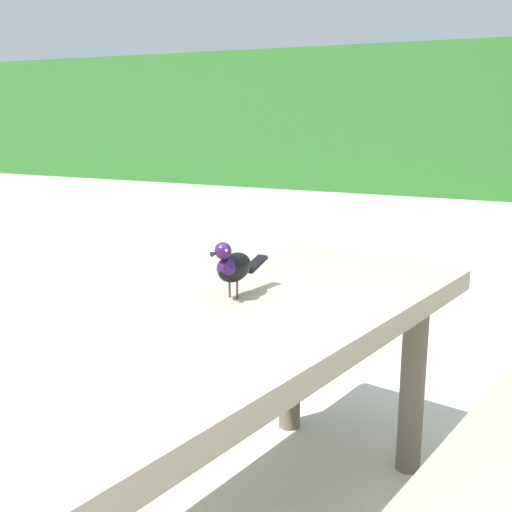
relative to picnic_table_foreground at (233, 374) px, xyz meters
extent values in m
cube|color=#2D6B28|center=(0.01, 9.11, 0.62)|extent=(28.00, 1.34, 2.36)
cube|color=gray|center=(0.00, 0.00, 0.15)|extent=(1.09, 1.91, 0.07)
cylinder|color=#635B4C|center=(-0.13, 0.74, -0.22)|extent=(0.09, 0.09, 0.67)
cylinder|color=#635B4C|center=(0.39, 0.64, -0.22)|extent=(0.09, 0.09, 0.67)
cube|color=gray|center=(-0.69, 0.13, -0.14)|extent=(0.60, 1.73, 0.05)
cylinder|color=#635B4C|center=(-0.57, 0.76, -0.36)|extent=(0.07, 0.07, 0.39)
cube|color=gray|center=(0.69, -0.13, -0.14)|extent=(0.60, 1.73, 0.05)
ellipsoid|color=black|center=(-0.07, 0.14, 0.28)|extent=(0.09, 0.16, 0.09)
ellipsoid|color=#2D144C|center=(-0.07, 0.10, 0.29)|extent=(0.07, 0.07, 0.06)
sphere|color=#2D144C|center=(-0.07, 0.08, 0.34)|extent=(0.05, 0.05, 0.05)
sphere|color=#EAE08C|center=(-0.06, 0.07, 0.35)|extent=(0.01, 0.01, 0.01)
sphere|color=#EAE08C|center=(-0.09, 0.07, 0.35)|extent=(0.01, 0.01, 0.01)
cone|color=black|center=(-0.08, 0.04, 0.34)|extent=(0.02, 0.03, 0.02)
cube|color=black|center=(-0.05, 0.26, 0.27)|extent=(0.05, 0.10, 0.04)
cylinder|color=#47423D|center=(-0.05, 0.13, 0.21)|extent=(0.01, 0.01, 0.05)
cylinder|color=#47423D|center=(-0.08, 0.14, 0.21)|extent=(0.01, 0.01, 0.05)
camera|label=1|loc=(0.79, -1.48, 0.74)|focal=43.46mm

